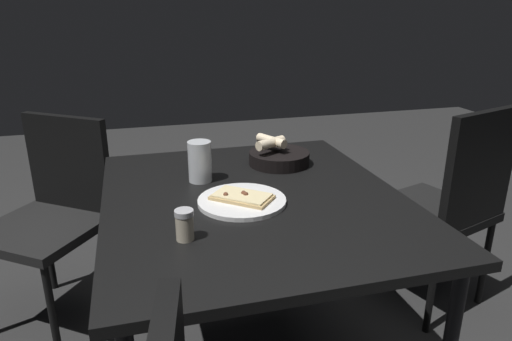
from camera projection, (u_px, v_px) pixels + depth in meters
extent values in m
cube|color=black|center=(254.00, 200.00, 1.53)|extent=(1.11, 0.96, 0.03)
cylinder|color=black|center=(312.00, 222.00, 2.21)|extent=(0.04, 0.04, 0.71)
cylinder|color=black|center=(130.00, 245.00, 2.00)|extent=(0.04, 0.04, 0.71)
cylinder|color=white|center=(242.00, 201.00, 1.46)|extent=(0.28, 0.28, 0.01)
cube|color=tan|center=(242.00, 197.00, 1.46)|extent=(0.20, 0.21, 0.01)
cube|color=beige|center=(242.00, 195.00, 1.46)|extent=(0.19, 0.19, 0.01)
sphere|color=brown|center=(244.00, 193.00, 1.46)|extent=(0.02, 0.02, 0.02)
sphere|color=brown|center=(226.00, 195.00, 1.45)|extent=(0.02, 0.02, 0.02)
sphere|color=brown|center=(246.00, 194.00, 1.45)|extent=(0.02, 0.02, 0.02)
cylinder|color=black|center=(279.00, 158.00, 1.82)|extent=(0.24, 0.24, 0.05)
cylinder|color=beige|center=(271.00, 141.00, 1.81)|extent=(0.14, 0.10, 0.04)
cylinder|color=beige|center=(271.00, 143.00, 1.78)|extent=(0.09, 0.13, 0.04)
cylinder|color=#B41A14|center=(279.00, 155.00, 1.87)|extent=(0.06, 0.06, 0.03)
cylinder|color=silver|center=(200.00, 161.00, 1.63)|extent=(0.08, 0.08, 0.14)
cylinder|color=#B6851F|center=(200.00, 171.00, 1.64)|extent=(0.07, 0.07, 0.07)
cylinder|color=#BFB299|center=(185.00, 227.00, 1.23)|extent=(0.05, 0.05, 0.07)
cylinder|color=maroon|center=(185.00, 233.00, 1.23)|extent=(0.04, 0.04, 0.04)
cylinder|color=#B7B7BC|center=(184.00, 213.00, 1.21)|extent=(0.05, 0.05, 0.01)
cube|color=black|center=(430.00, 211.00, 2.11)|extent=(0.55, 0.55, 0.04)
cube|color=black|center=(480.00, 169.00, 1.86)|extent=(0.16, 0.41, 0.48)
cylinder|color=black|center=(417.00, 231.00, 2.43)|extent=(0.03, 0.03, 0.43)
cylinder|color=black|center=(365.00, 250.00, 2.24)|extent=(0.03, 0.03, 0.43)
cylinder|color=black|center=(485.00, 262.00, 2.13)|extent=(0.03, 0.03, 0.43)
cylinder|color=black|center=(432.00, 288.00, 1.94)|extent=(0.03, 0.03, 0.43)
cube|color=black|center=(42.00, 229.00, 1.94)|extent=(0.61, 0.61, 0.04)
cube|color=black|center=(68.00, 163.00, 2.04)|extent=(0.28, 0.36, 0.42)
cylinder|color=black|center=(52.00, 313.00, 1.79)|extent=(0.03, 0.03, 0.43)
cylinder|color=black|center=(49.00, 249.00, 2.25)|extent=(0.03, 0.03, 0.43)
cylinder|color=black|center=(114.00, 264.00, 2.12)|extent=(0.03, 0.03, 0.43)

